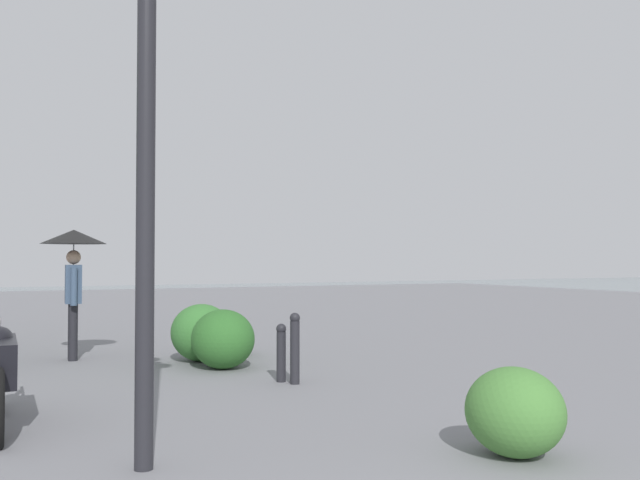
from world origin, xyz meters
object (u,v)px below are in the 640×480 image
pedestrian (74,257)px  bollard_near (295,347)px  bollard_mid (281,351)px  lamppost (146,80)px

pedestrian → bollard_near: pedestrian is taller
pedestrian → bollard_near: (-3.42, -2.28, -1.14)m
bollard_mid → bollard_near: bearing=-157.2°
lamppost → pedestrian: (6.19, -0.16, -1.32)m
bollard_near → bollard_mid: 0.25m
lamppost → pedestrian: size_ratio=2.19×
pedestrian → lamppost: bearing=178.5°
pedestrian → bollard_near: bearing=-146.3°
bollard_near → pedestrian: bearing=33.7°
pedestrian → bollard_near: 4.26m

